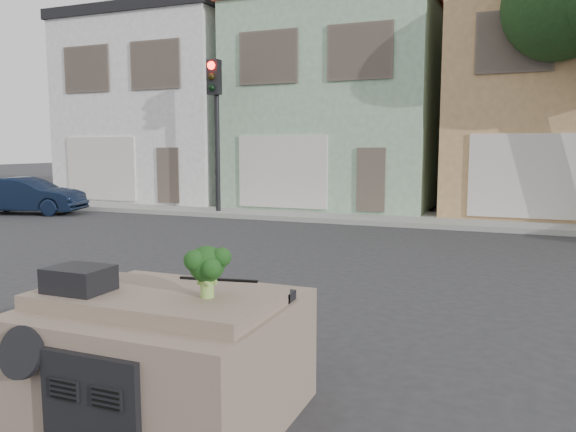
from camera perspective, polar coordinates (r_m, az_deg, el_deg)
The scene contains 11 objects.
ground_plane at distance 7.63m, azimuth 0.89°, elevation -10.29°, with size 120.00×120.00×0.00m, color #303033.
sidewalk at distance 17.63m, azimuth 13.24°, elevation -0.31°, with size 40.00×3.00×0.15m, color gray.
townhouse_white at distance 25.32m, azimuth -10.81°, elevation 10.31°, with size 7.20×8.20×7.55m, color silver.
townhouse_mint at distance 22.21m, azimuth 6.02°, elevation 10.88°, with size 7.20×8.20×7.55m, color #91B693.
townhouse_tan at distance 21.39m, azimuth 26.05°, elevation 10.36°, with size 7.20×8.20×7.55m, color tan.
navy_sedan at distance 21.09m, azimuth -24.88°, elevation 0.20°, with size 1.32×3.78×1.25m, color black.
traffic_signal at distance 18.67m, azimuth -7.35°, elevation 7.83°, with size 0.40×0.40×5.10m, color black.
car_dashboard at distance 4.91m, azimuth -12.13°, elevation -13.50°, with size 2.00×1.80×1.12m, color #7D6959.
instrument_hump at distance 4.81m, azimuth -20.46°, elevation -6.02°, with size 0.48×0.38×0.20m, color black.
wiper_arm at distance 4.92m, azimuth -7.08°, elevation -6.42°, with size 0.70×0.03×0.02m, color black.
broccoli at distance 4.35m, azimuth -8.24°, elevation -5.57°, with size 0.34×0.34×0.41m, color #143611.
Camera 1 is at (2.61, -6.80, 2.27)m, focal length 35.00 mm.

